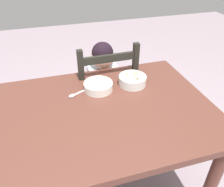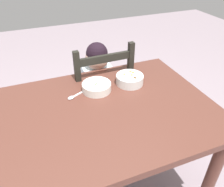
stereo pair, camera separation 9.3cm
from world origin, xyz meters
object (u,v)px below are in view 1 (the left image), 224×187
at_px(dining_table, 104,124).
at_px(bowl_of_carrots, 132,80).
at_px(child_figure, 104,83).
at_px(bowl_of_peas, 98,86).
at_px(spoon, 75,94).
at_px(dining_chair, 105,101).

bearing_deg(dining_table, bowl_of_carrots, 38.83).
distance_m(dining_table, child_figure, 0.50).
height_order(bowl_of_peas, spoon, bowl_of_peas).
bearing_deg(bowl_of_peas, spoon, -173.72).
xyz_separation_m(child_figure, spoon, (-0.26, -0.31, 0.15)).
relative_size(child_figure, bowl_of_peas, 5.32).
relative_size(dining_table, spoon, 9.15).
bearing_deg(spoon, bowl_of_peas, 6.28).
height_order(dining_chair, bowl_of_peas, dining_chair).
bearing_deg(child_figure, dining_chair, 64.31).
height_order(bowl_of_peas, bowl_of_carrots, bowl_of_carrots).
bearing_deg(spoon, dining_chair, 50.17).
distance_m(child_figure, bowl_of_peas, 0.36).
bearing_deg(dining_table, dining_chair, 75.25).
bearing_deg(child_figure, bowl_of_carrots, -69.24).
height_order(dining_table, dining_chair, dining_chair).
xyz_separation_m(dining_table, child_figure, (0.13, 0.48, -0.03)).
bearing_deg(bowl_of_carrots, spoon, -177.49).
xyz_separation_m(dining_table, spoon, (-0.13, 0.18, 0.12)).
distance_m(dining_table, bowl_of_carrots, 0.34).
distance_m(dining_table, dining_chair, 0.54).
height_order(dining_table, child_figure, child_figure).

